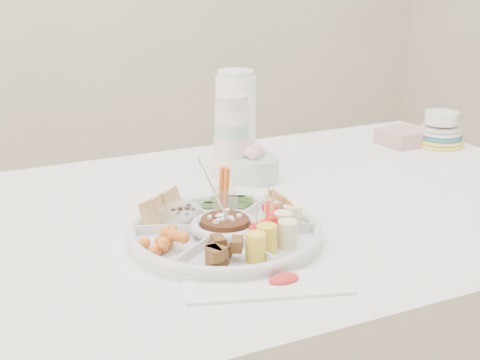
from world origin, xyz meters
name	(u,v)px	position (x,y,z in m)	size (l,w,h in m)	color
dining_table	(271,348)	(0.00, 0.00, 0.38)	(1.52, 1.02, 0.76)	white
party_tray	(225,229)	(-0.18, -0.13, 0.78)	(0.38, 0.38, 0.04)	white
bean_dip	(225,226)	(-0.18, -0.13, 0.79)	(0.10, 0.10, 0.04)	#32160F
tortillas	(279,207)	(-0.05, -0.12, 0.80)	(0.09, 0.09, 0.06)	#B08331
carrot_cucumber	(225,188)	(-0.13, -0.01, 0.82)	(0.11, 0.11, 0.10)	#CE631C
pita_raisins	(170,208)	(-0.26, -0.03, 0.80)	(0.12, 0.12, 0.07)	tan
cherries	(165,237)	(-0.31, -0.15, 0.79)	(0.10, 0.10, 0.04)	orange
granola_chunks	(225,251)	(-0.23, -0.25, 0.79)	(0.09, 0.09, 0.04)	brown
banana_tomato	(285,225)	(-0.10, -0.24, 0.82)	(0.12, 0.12, 0.10)	#FFFC9D
cup_stack	(232,130)	(0.00, 0.22, 0.88)	(0.09, 0.09, 0.25)	silver
thermos	(236,120)	(0.03, 0.27, 0.89)	(0.10, 0.10, 0.27)	white
flower_bowl	(255,163)	(0.04, 0.17, 0.80)	(0.12, 0.12, 0.09)	#89BDA4
napkin_stack	(404,137)	(0.59, 0.27, 0.78)	(0.14, 0.12, 0.05)	#CE9897
plate_stack	(441,131)	(0.67, 0.22, 0.80)	(0.14, 0.14, 0.09)	gold
placemat	(268,286)	(-0.19, -0.34, 0.76)	(0.29, 0.10, 0.01)	white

